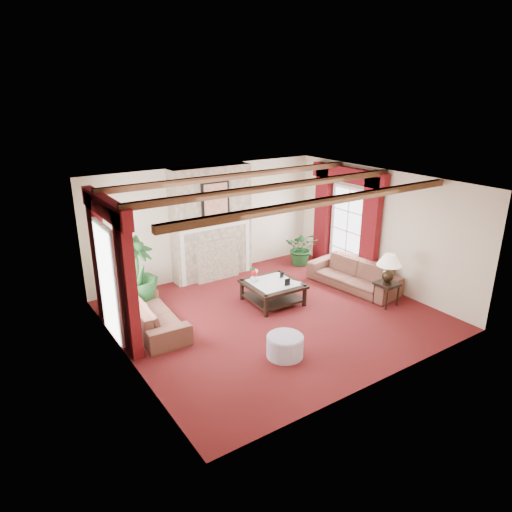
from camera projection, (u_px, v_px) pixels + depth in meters
floor at (274, 315)px, 9.30m from camera, size 6.00×6.00×0.00m
ceiling at (276, 184)px, 8.39m from camera, size 6.00×6.00×0.00m
back_wall at (208, 221)px, 11.00m from camera, size 6.00×0.02×2.70m
left_wall at (122, 287)px, 7.28m from camera, size 0.02×5.50×2.70m
right_wall at (381, 229)px, 10.41m from camera, size 0.02×5.50×2.70m
ceiling_beams at (275, 187)px, 8.41m from camera, size 6.00×3.00×0.12m
fireplace at (210, 166)px, 10.38m from camera, size 2.00×0.52×2.70m
french_door_left at (101, 226)px, 7.81m from camera, size 0.10×1.10×2.16m
french_door_right at (351, 188)px, 10.92m from camera, size 0.10×1.10×2.16m
curtains_left at (104, 201)px, 7.73m from camera, size 0.20×2.40×2.55m
curtains_right at (349, 171)px, 10.72m from camera, size 0.20×2.40×2.55m
sofa_left at (153, 309)px, 8.68m from camera, size 2.10×0.80×0.80m
sofa_right at (354, 270)px, 10.51m from camera, size 2.33×1.24×0.84m
potted_palm at (138, 288)px, 9.49m from camera, size 2.44×2.44×0.88m
small_plant at (302, 252)px, 11.92m from camera, size 1.75×1.75×0.72m
coffee_table at (273, 293)px, 9.80m from camera, size 1.15×1.15×0.46m
side_table at (386, 294)px, 9.67m from camera, size 0.54×0.54×0.51m
ottoman at (285, 346)px, 7.81m from camera, size 0.64×0.64×0.37m
table_lamp at (389, 268)px, 9.48m from camera, size 0.51×0.51×0.65m
flower_vase at (254, 278)px, 9.74m from camera, size 0.19×0.20×0.18m
book at (292, 279)px, 9.57m from camera, size 0.21×0.16×0.27m
photo_frame_a at (287, 282)px, 9.53m from camera, size 0.13×0.03×0.17m
photo_frame_b at (282, 275)px, 9.95m from camera, size 0.10×0.04×0.13m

